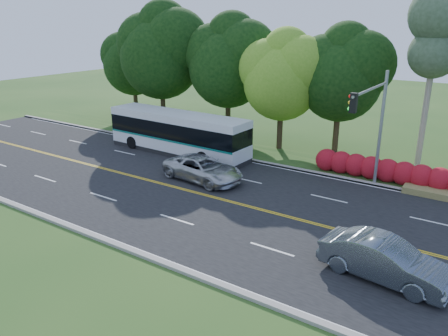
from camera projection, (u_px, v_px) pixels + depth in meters
The scene contains 12 objects.
ground at pixel (223, 200), 24.90m from camera, with size 120.00×120.00×0.00m, color #244B19.
road at pixel (223, 200), 24.89m from camera, with size 60.00×14.00×0.02m, color black.
curb_north at pixel (280, 166), 30.50m from camera, with size 60.00×0.30×0.15m, color gray.
curb_south at pixel (132, 251), 19.24m from camera, with size 60.00×0.30×0.15m, color gray.
grass_verge at pixel (291, 159), 31.97m from camera, with size 60.00×4.00×0.10m, color #244B19.
lane_markings at pixel (221, 199), 24.94m from camera, with size 57.60×13.82×0.00m.
tree_row at pixel (254, 59), 34.99m from camera, with size 44.70×9.10×13.84m.
bougainvillea_hedge at pixel (390, 172), 27.31m from camera, with size 9.50×2.25×1.50m.
traffic_signal at pixel (374, 116), 24.23m from camera, with size 0.42×6.10×7.00m.
transit_bus at pixel (178, 133), 33.12m from camera, with size 11.95×2.95×3.11m.
sedan at pixel (384, 260), 17.06m from camera, with size 1.75×5.03×1.66m, color slate.
suv at pixel (203, 169), 27.68m from camera, with size 2.51×5.45×1.51m, color #B8BABC.
Camera 1 is at (12.82, -19.07, 9.75)m, focal length 35.00 mm.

